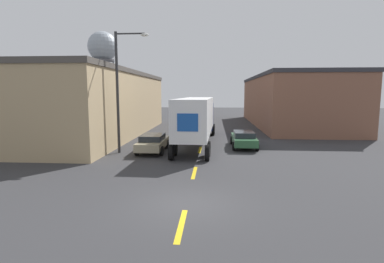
{
  "coord_description": "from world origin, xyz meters",
  "views": [
    {
      "loc": [
        1.05,
        -11.35,
        4.37
      ],
      "look_at": [
        -0.48,
        9.47,
        1.68
      ],
      "focal_mm": 28.0,
      "sensor_mm": 36.0,
      "label": 1
    }
  ],
  "objects_px": {
    "parked_car_left_far": "(153,142)",
    "semi_truck": "(198,116)",
    "water_tower": "(103,47)",
    "street_lamp": "(121,85)",
    "parked_car_right_mid": "(244,139)"
  },
  "relations": [
    {
      "from": "parked_car_left_far",
      "to": "street_lamp",
      "type": "relative_size",
      "value": 0.54
    },
    {
      "from": "semi_truck",
      "to": "water_tower",
      "type": "height_order",
      "value": "water_tower"
    },
    {
      "from": "street_lamp",
      "to": "semi_truck",
      "type": "bearing_deg",
      "value": 39.62
    },
    {
      "from": "water_tower",
      "to": "street_lamp",
      "type": "xyz_separation_m",
      "value": [
        16.48,
        -40.98,
        -8.78
      ]
    },
    {
      "from": "parked_car_right_mid",
      "to": "water_tower",
      "type": "relative_size",
      "value": 0.27
    },
    {
      "from": "semi_truck",
      "to": "street_lamp",
      "type": "height_order",
      "value": "street_lamp"
    },
    {
      "from": "semi_truck",
      "to": "water_tower",
      "type": "bearing_deg",
      "value": 122.38
    },
    {
      "from": "semi_truck",
      "to": "parked_car_left_far",
      "type": "relative_size",
      "value": 3.24
    },
    {
      "from": "semi_truck",
      "to": "parked_car_right_mid",
      "type": "distance_m",
      "value": 4.42
    },
    {
      "from": "parked_car_left_far",
      "to": "semi_truck",
      "type": "bearing_deg",
      "value": 50.37
    },
    {
      "from": "parked_car_right_mid",
      "to": "water_tower",
      "type": "bearing_deg",
      "value": 123.89
    },
    {
      "from": "parked_car_left_far",
      "to": "parked_car_right_mid",
      "type": "relative_size",
      "value": 1.0
    },
    {
      "from": "parked_car_left_far",
      "to": "water_tower",
      "type": "bearing_deg",
      "value": 114.76
    },
    {
      "from": "parked_car_right_mid",
      "to": "water_tower",
      "type": "xyz_separation_m",
      "value": [
        -25.58,
        38.09,
        13.03
      ]
    },
    {
      "from": "parked_car_left_far",
      "to": "water_tower",
      "type": "distance_m",
      "value": 46.34
    }
  ]
}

